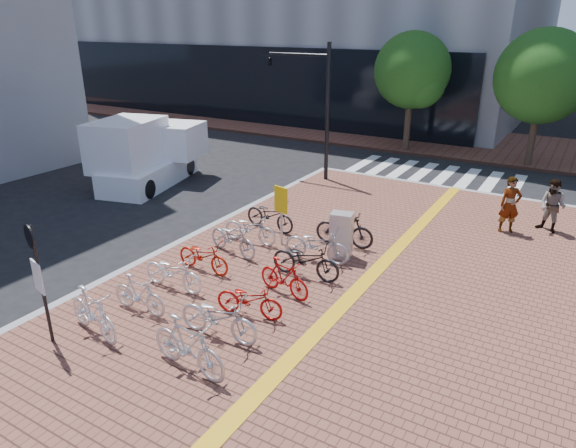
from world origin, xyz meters
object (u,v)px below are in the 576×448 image
Objects in this scene: bike_11 at (306,260)px; utility_box at (341,235)px; bike_5 at (250,228)px; bike_1 at (139,294)px; bike_0 at (93,313)px; bike_4 at (233,238)px; bike_3 at (203,256)px; bike_10 at (284,278)px; pedestrian_b at (552,206)px; bike_2 at (173,272)px; bike_6 at (270,215)px; yellow_sign at (281,205)px; bike_7 at (188,346)px; notice_sign at (37,270)px; bike_12 at (317,244)px; bike_8 at (218,317)px; pedestrian_a at (510,205)px; box_truck at (147,154)px; bike_9 at (249,299)px; traffic_light_pole at (300,85)px; bike_13 at (344,229)px.

utility_box is (0.25, 1.63, 0.16)m from bike_11.
bike_1 is at bearing 177.80° from bike_5.
bike_5 is (0.04, 5.85, -0.07)m from bike_0.
bike_1 is 0.83× the size of bike_4.
bike_1 is at bearing -176.69° from bike_3.
bike_10 is (2.53, -1.31, -0.02)m from bike_4.
pedestrian_b is (7.76, 7.93, 0.42)m from bike_3.
bike_2 is 0.96× the size of bike_6.
bike_11 is at bearing -41.63° from yellow_sign.
pedestrian_b is 7.18m from utility_box.
bike_7 is at bearing -153.55° from bike_6.
bike_10 is 0.58× the size of notice_sign.
utility_box reaches higher than bike_12.
bike_8 reaches higher than bike_10.
pedestrian_a is 14.14m from box_truck.
bike_9 is 4.24m from yellow_sign.
bike_7 is 11.48m from pedestrian_a.
pedestrian_b is at bearing -19.29° from bike_7.
bike_3 is at bearing -135.95° from utility_box.
utility_box is (2.89, -0.73, 0.18)m from bike_6.
yellow_sign is at bearing 77.51° from notice_sign.
bike_9 is (2.39, -1.26, -0.02)m from bike_3.
traffic_light_pole is (-2.44, 8.22, 3.37)m from bike_4.
utility_box is at bearing -16.51° from bike_9.
bike_0 is at bearing -173.89° from bike_6.
box_truck is (-9.81, 6.62, 0.76)m from bike_9.
bike_9 is 2.36m from bike_11.
bike_4 is 0.98× the size of bike_7.
bike_12 is at bearing -4.45° from bike_8.
bike_8 is at bearing -143.62° from pedestrian_a.
bike_2 is at bearing 59.93° from bike_8.
bike_5 is (-0.01, 2.24, 0.03)m from bike_3.
pedestrian_a is at bearing -18.52° from bike_10.
bike_3 is 0.88× the size of bike_8.
bike_2 is 1.18m from bike_3.
bike_0 is at bearing 147.40° from bike_11.
pedestrian_b is (1.16, 0.71, -0.04)m from pedestrian_a.
bike_10 is 3.48m from bike_13.
pedestrian_b is (5.20, 7.93, 0.40)m from bike_10.
pedestrian_b reaches higher than bike_12.
bike_1 is at bearing -153.44° from pedestrian_a.
bike_2 is 11.48m from traffic_light_pole.
box_truck is at bearing 72.87° from bike_4.
utility_box is 0.24× the size of traffic_light_pole.
traffic_light_pole reaches higher than bike_11.
bike_8 is (2.32, -2.31, 0.06)m from bike_3.
traffic_light_pole is (-10.17, 1.59, 2.99)m from pedestrian_b.
yellow_sign reaches higher than bike_10.
notice_sign is (-3.22, -7.75, 1.15)m from bike_13.
notice_sign reaches higher than bike_2.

